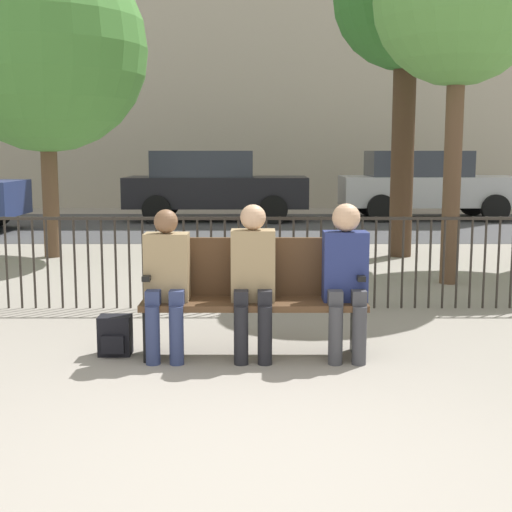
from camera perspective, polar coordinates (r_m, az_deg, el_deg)
The scene contains 14 objects.
ground_plane at distance 3.72m, azimuth -0.11°, elevation -17.16°, with size 80.00×80.00×0.00m, color gray.
park_bench at distance 5.65m, azimuth 0.00°, elevation -2.95°, with size 1.75×0.45×0.92m.
seated_person_0 at distance 5.54m, azimuth -7.00°, elevation -1.64°, with size 0.34×0.39×1.16m.
seated_person_1 at distance 5.49m, azimuth -0.06°, elevation -1.42°, with size 0.34×0.39×1.20m.
seated_person_2 at distance 5.53m, azimuth 7.36°, elevation -1.30°, with size 0.34×0.39×1.21m.
backpack at distance 5.79m, azimuth -11.03°, elevation -6.28°, with size 0.25×0.22×0.32m.
fence_railing at distance 7.28m, azimuth -0.09°, elevation 0.12°, with size 9.01×0.03×0.95m.
tree_1 at distance 11.35m, azimuth 12.18°, elevation 19.42°, with size 2.20×2.20×5.00m.
tree_2 at distance 11.37m, azimuth -16.39°, elevation 15.60°, with size 3.05×3.05×4.63m.
tree_3 at distance 9.09m, azimuth 16.13°, elevation 19.01°, with size 2.00×2.00×4.36m.
street_surface at distance 15.44m, azimuth 0.12°, elevation 2.41°, with size 24.00×6.00×0.01m.
parked_car_1 at distance 17.54m, azimuth 13.62°, elevation 5.64°, with size 4.20×1.94×1.62m.
parked_car_2 at distance 16.76m, azimuth -3.28°, elevation 5.75°, with size 4.20×1.94×1.62m.
building_facade at distance 23.81m, azimuth 0.14°, elevation 19.57°, with size 20.00×6.00×12.47m.
Camera 1 is at (0.02, -3.36, 1.60)m, focal length 50.00 mm.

